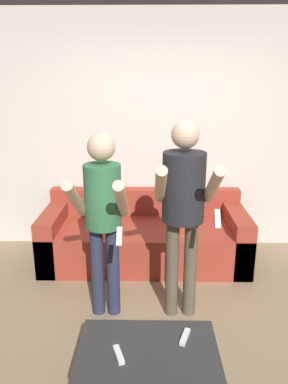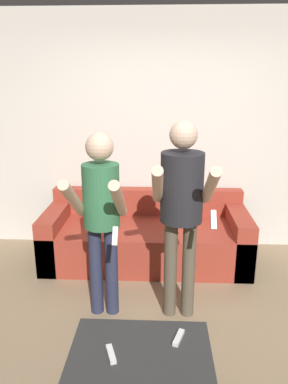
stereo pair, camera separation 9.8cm
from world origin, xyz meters
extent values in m
plane|color=#937A5B|center=(0.00, 0.00, 0.00)|extent=(14.00, 14.00, 0.00)
cube|color=silver|center=(0.00, 1.85, 1.35)|extent=(6.40, 0.06, 2.70)
cube|color=#9E3828|center=(-0.21, 1.33, 0.21)|extent=(2.20, 0.91, 0.43)
cube|color=#9E3828|center=(-0.21, 1.70, 0.58)|extent=(2.20, 0.16, 0.30)
cube|color=#9E3828|center=(-1.21, 1.33, 0.30)|extent=(0.20, 0.91, 0.59)
cube|color=#9E3828|center=(0.79, 1.33, 0.30)|extent=(0.20, 0.91, 0.59)
cylinder|color=#282D47|center=(-0.59, 0.36, 0.40)|extent=(0.11, 0.11, 0.81)
cylinder|color=#282D47|center=(-0.46, 0.36, 0.40)|extent=(0.11, 0.11, 0.81)
cylinder|color=#337047|center=(-0.53, 0.36, 1.07)|extent=(0.30, 0.30, 0.52)
sphere|color=beige|center=(-0.53, 0.36, 1.46)|extent=(0.22, 0.22, 0.22)
cylinder|color=beige|center=(-0.70, 0.11, 1.12)|extent=(0.08, 0.54, 0.42)
cylinder|color=beige|center=(-0.36, 0.11, 1.12)|extent=(0.08, 0.54, 0.42)
cube|color=white|center=(-0.36, -0.13, 0.94)|extent=(0.04, 0.10, 0.12)
cylinder|color=brown|center=(0.04, 0.36, 0.43)|extent=(0.11, 0.11, 0.87)
cylinder|color=brown|center=(0.19, 0.36, 0.43)|extent=(0.11, 0.11, 0.87)
cylinder|color=#232328|center=(0.11, 0.36, 1.15)|extent=(0.34, 0.34, 0.56)
sphere|color=beige|center=(0.11, 0.36, 1.56)|extent=(0.22, 0.22, 0.22)
cylinder|color=beige|center=(-0.08, 0.12, 1.23)|extent=(0.08, 0.52, 0.40)
cylinder|color=beige|center=(0.30, 0.12, 1.23)|extent=(0.08, 0.52, 0.40)
cube|color=white|center=(0.30, -0.11, 1.06)|extent=(0.04, 0.10, 0.12)
cube|color=#2D2D2D|center=(-0.16, -0.62, 0.40)|extent=(0.84, 0.57, 0.04)
cylinder|color=#2D2D2D|center=(-0.54, -0.37, 0.19)|extent=(0.04, 0.04, 0.38)
cylinder|color=#2D2D2D|center=(0.22, -0.37, 0.19)|extent=(0.04, 0.04, 0.38)
cube|color=white|center=(-0.33, -0.68, 0.43)|extent=(0.08, 0.15, 0.02)
cube|color=white|center=(0.07, -0.52, 0.43)|extent=(0.08, 0.15, 0.02)
camera|label=1|loc=(-0.15, -2.48, 1.97)|focal=35.00mm
camera|label=2|loc=(-0.05, -2.47, 1.97)|focal=35.00mm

